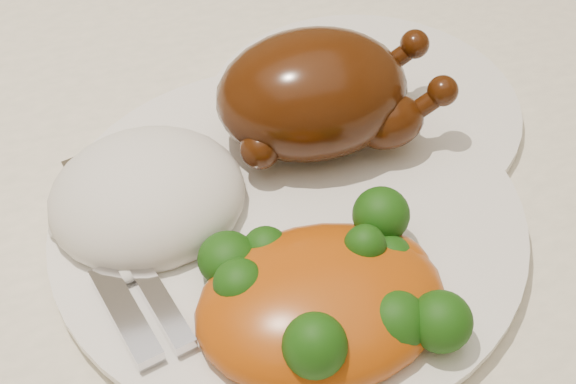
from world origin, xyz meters
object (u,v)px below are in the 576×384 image
object	(u,v)px
dining_table	(77,311)
dinner_plate	(288,221)
side_plate	(363,109)
roast_chicken	(318,93)

from	to	relation	value
dining_table	dinner_plate	size ratio (longest dim) A/B	5.63
side_plate	roast_chicken	world-z (taller)	roast_chicken
dining_table	side_plate	xyz separation A→B (m)	(0.23, 0.03, 0.11)
dinner_plate	side_plate	size ratio (longest dim) A/B	1.29
dinner_plate	side_plate	xyz separation A→B (m)	(0.08, 0.09, -0.00)
dining_table	side_plate	size ratio (longest dim) A/B	7.27
dinner_plate	side_plate	world-z (taller)	dinner_plate
dinner_plate	roast_chicken	distance (m)	0.08
dinner_plate	side_plate	bearing A→B (deg)	45.52
side_plate	dining_table	bearing A→B (deg)	-172.87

